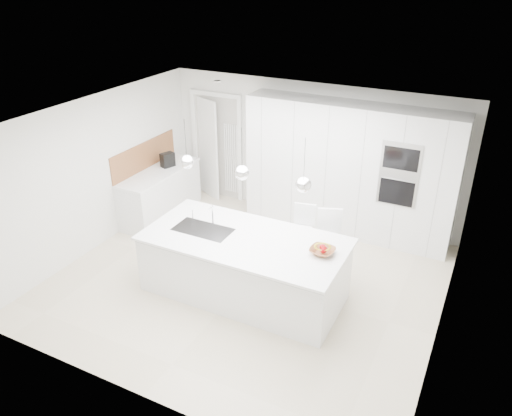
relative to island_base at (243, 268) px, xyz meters
The scene contains 27 objects.
floor 0.53m from the island_base, 108.43° to the left, with size 5.50×5.50×0.00m, color beige.
wall_back 2.92m from the island_base, 92.05° to the left, with size 5.50×5.50×0.00m, color silver.
wall_left 2.98m from the island_base, behind, with size 5.00×5.00×0.00m, color silver.
ceiling 2.09m from the island_base, 108.43° to the left, with size 5.50×5.50×0.00m, color white.
tall_cabinets 2.69m from the island_base, 74.36° to the left, with size 3.60×0.60×2.30m, color white.
oven_stack 2.86m from the island_base, 53.85° to the left, with size 0.62×0.04×1.05m, color #A5A5A8, non-canonical shape.
doorway_frame 3.50m from the island_base, 126.50° to the left, with size 1.11×0.08×2.13m, color white, non-canonical shape.
hallway_door 3.61m from the island_base, 130.22° to the left, with size 0.82×0.04×2.00m, color white.
radiator 3.28m from the island_base, 122.08° to the left, with size 0.32×0.04×1.40m, color white, non-canonical shape.
left_base_cabinets 2.96m from the island_base, 149.53° to the left, with size 0.60×1.80×0.86m, color white.
left_worktop 2.99m from the island_base, 149.53° to the left, with size 0.62×1.82×0.04m, color white.
oak_backsplash 3.29m from the island_base, 152.14° to the left, with size 0.02×1.80×0.50m, color #8F5C39.
island_base is the anchor object (origin of this frame).
island_worktop 0.45m from the island_base, 90.00° to the left, with size 2.84×1.40×0.04m, color white.
island_sink 0.76m from the island_base, behind, with size 0.84×0.44×0.18m, color #3F3F42, non-canonical shape.
island_tap 0.89m from the island_base, 161.57° to the left, with size 0.02×0.02×0.30m, color white.
pendant_left 1.70m from the island_base, behind, with size 0.20×0.20×0.20m, color white.
pendant_mid 1.47m from the island_base, 146.31° to the right, with size 0.20×0.20×0.20m, color white.
pendant_right 1.70m from the island_base, ahead, with size 0.20×0.20×0.20m, color white.
fruit_bowl 1.22m from the island_base, ahead, with size 0.33×0.33×0.08m, color #8F5C39.
espresso_machine 3.15m from the island_base, 144.95° to the left, with size 0.16×0.25×0.26m, color black.
bar_stool_left 1.10m from the island_base, 64.54° to the left, with size 0.35×0.48×1.05m, color white, non-canonical shape.
bar_stool_right 1.24m from the island_base, 42.11° to the left, with size 0.38×0.52×1.14m, color white, non-canonical shape.
apple_a 1.26m from the island_base, ahead, with size 0.09×0.09×0.09m, color #A6050B.
apple_b 1.25m from the island_base, ahead, with size 0.07×0.07×0.07m, color #A6050B.
apple_c 1.23m from the island_base, 10.21° to the left, with size 0.08×0.08×0.08m, color #A6050B.
banana_bunch 1.26m from the island_base, ahead, with size 0.23×0.23×0.03m, color gold.
Camera 1 is at (2.93, -5.54, 4.37)m, focal length 35.00 mm.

